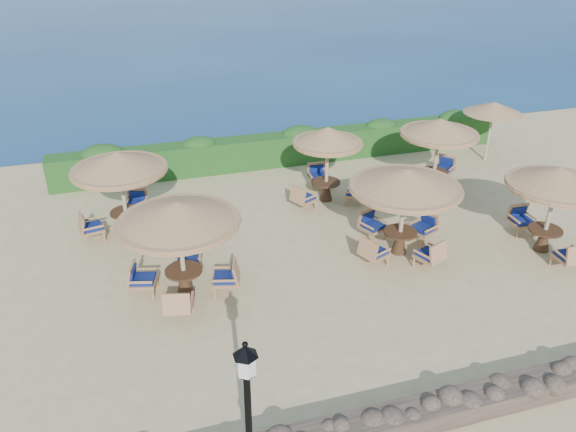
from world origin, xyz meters
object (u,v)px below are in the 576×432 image
at_px(cafe_set_3, 120,175).
at_px(cafe_set_5, 439,137).
at_px(cafe_set_0, 179,229).
at_px(cafe_set_4, 327,152).
at_px(cafe_set_2, 556,188).
at_px(cafe_set_1, 405,194).
at_px(extra_parasol, 494,108).

relative_size(cafe_set_3, cafe_set_5, 1.06).
xyz_separation_m(cafe_set_0, cafe_set_5, (9.42, 3.85, 0.10)).
relative_size(cafe_set_4, cafe_set_5, 1.01).
bearing_deg(cafe_set_3, cafe_set_2, -21.74).
relative_size(cafe_set_1, cafe_set_3, 1.10).
relative_size(extra_parasol, cafe_set_0, 0.77).
height_order(cafe_set_2, cafe_set_3, same).
xyz_separation_m(cafe_set_3, cafe_set_5, (10.71, 0.06, 0.07)).
bearing_deg(cafe_set_0, cafe_set_1, 2.07).
xyz_separation_m(extra_parasol, cafe_set_0, (-12.90, -5.75, -0.27)).
bearing_deg(cafe_set_5, cafe_set_2, -78.51).
distance_m(extra_parasol, cafe_set_4, 7.67).
bearing_deg(cafe_set_0, cafe_set_5, 22.23).
bearing_deg(cafe_set_1, extra_parasol, 39.76).
relative_size(extra_parasol, cafe_set_4, 0.87).
bearing_deg(cafe_set_2, cafe_set_4, 134.87).
bearing_deg(cafe_set_4, cafe_set_0, -142.69).
bearing_deg(cafe_set_1, cafe_set_3, 154.76).
height_order(cafe_set_0, cafe_set_1, same).
height_order(extra_parasol, cafe_set_5, cafe_set_5).
bearing_deg(cafe_set_3, cafe_set_5, 0.33).
height_order(cafe_set_4, cafe_set_5, same).
distance_m(cafe_set_1, cafe_set_3, 8.36).
xyz_separation_m(cafe_set_2, cafe_set_5, (-0.96, 4.71, -0.01)).
relative_size(cafe_set_2, cafe_set_5, 1.03).
relative_size(cafe_set_1, cafe_set_5, 1.16).
relative_size(cafe_set_2, cafe_set_3, 0.98).
bearing_deg(cafe_set_0, cafe_set_2, -4.76).
xyz_separation_m(cafe_set_1, cafe_set_4, (-0.85, 3.90, -0.12)).
distance_m(cafe_set_1, cafe_set_5, 4.80).
relative_size(cafe_set_1, cafe_set_2, 1.13).
xyz_separation_m(cafe_set_1, cafe_set_3, (-7.56, 3.56, 0.02)).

